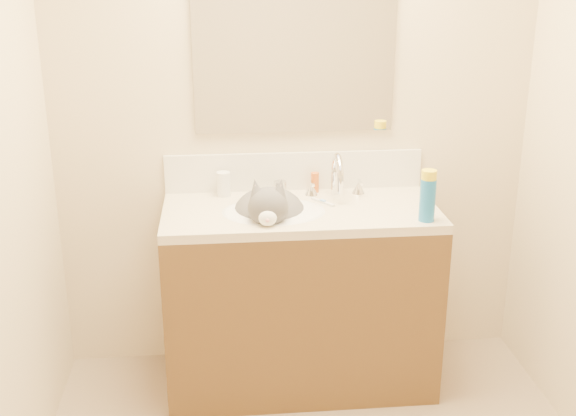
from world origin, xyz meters
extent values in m
cube|color=beige|center=(0.00, 1.25, 1.25)|extent=(2.20, 0.04, 2.50)
cube|color=brown|center=(0.00, 0.97, 0.41)|extent=(1.20, 0.55, 0.82)
cube|color=beige|center=(0.00, 0.97, 0.84)|extent=(1.20, 0.55, 0.04)
ellipsoid|color=white|center=(-0.12, 0.94, 0.79)|extent=(0.45, 0.36, 0.14)
cylinder|color=silver|center=(0.18, 1.16, 0.92)|extent=(0.04, 0.04, 0.11)
torus|color=silver|center=(0.18, 1.09, 0.97)|extent=(0.03, 0.20, 0.20)
cylinder|color=silver|center=(0.18, 1.01, 0.94)|extent=(0.03, 0.03, 0.06)
cone|color=silver|center=(0.07, 1.16, 0.89)|extent=(0.06, 0.06, 0.06)
cone|color=silver|center=(0.29, 1.16, 0.89)|extent=(0.06, 0.06, 0.06)
ellipsoid|color=#4D4A4D|center=(-0.14, 1.00, 0.82)|extent=(0.35, 0.39, 0.24)
ellipsoid|color=#4D4A4D|center=(-0.15, 0.83, 0.92)|extent=(0.18, 0.17, 0.16)
ellipsoid|color=#4D4A4D|center=(-0.14, 0.91, 0.88)|extent=(0.13, 0.13, 0.15)
cone|color=#4D4A4D|center=(-0.20, 0.86, 0.99)|extent=(0.09, 0.09, 0.10)
cone|color=#4D4A4D|center=(-0.10, 0.85, 0.99)|extent=(0.08, 0.09, 0.10)
ellipsoid|color=white|center=(-0.16, 0.77, 0.90)|extent=(0.08, 0.07, 0.07)
ellipsoid|color=white|center=(-0.15, 0.88, 0.83)|extent=(0.13, 0.09, 0.14)
sphere|color=pink|center=(-0.16, 0.74, 0.90)|extent=(0.02, 0.02, 0.02)
cylinder|color=#4D4A4D|center=(0.01, 0.97, 0.75)|extent=(0.08, 0.25, 0.05)
cube|color=silver|center=(0.00, 1.24, 0.95)|extent=(1.20, 0.02, 0.18)
cube|color=white|center=(0.00, 1.24, 1.54)|extent=(0.90, 0.02, 0.80)
cylinder|color=white|center=(-0.33, 1.18, 0.92)|extent=(0.07, 0.07, 0.11)
cylinder|color=#CD5122|center=(-0.33, 1.18, 0.90)|extent=(0.06, 0.06, 0.04)
cylinder|color=#B7B7BC|center=(-0.07, 1.16, 0.89)|extent=(0.07, 0.07, 0.07)
cylinder|color=#C05516|center=(0.09, 1.19, 0.91)|extent=(0.04, 0.04, 0.09)
cube|color=white|center=(0.11, 1.03, 0.86)|extent=(0.09, 0.12, 0.01)
cube|color=#6DA1E8|center=(0.11, 1.03, 0.87)|extent=(0.03, 0.03, 0.01)
cylinder|color=blue|center=(0.50, 0.77, 0.95)|extent=(0.08, 0.08, 0.18)
cylinder|color=yellow|center=(0.50, 0.77, 1.06)|extent=(0.07, 0.07, 0.04)
camera|label=1|loc=(-0.34, -1.97, 1.91)|focal=45.00mm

